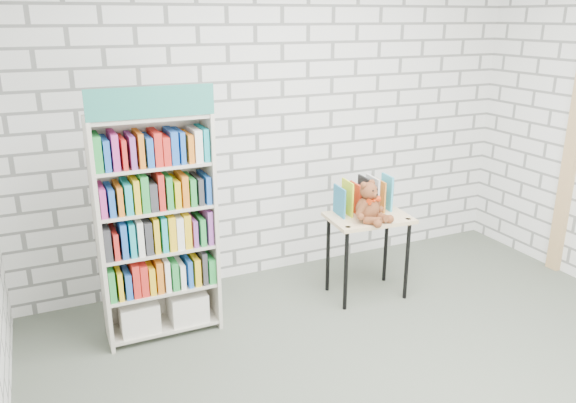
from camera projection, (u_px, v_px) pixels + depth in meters
name	position (u px, v px, depth m)	size (l,w,h in m)	color
ground	(416.00, 393.00, 3.42)	(4.50, 4.50, 0.00)	#4F5649
room_shell	(441.00, 99.00, 2.86)	(4.52, 4.02, 2.81)	silver
bookshelf	(157.00, 226.00, 3.85)	(0.79, 0.31, 1.78)	beige
display_table	(368.00, 227.00, 4.46)	(0.67, 0.49, 0.68)	#D9B582
table_books	(364.00, 196.00, 4.48)	(0.46, 0.23, 0.26)	teal
teddy_bear	(370.00, 205.00, 4.29)	(0.29, 0.29, 0.32)	brown
door_trim	(570.00, 156.00, 4.79)	(0.05, 0.12, 2.10)	tan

